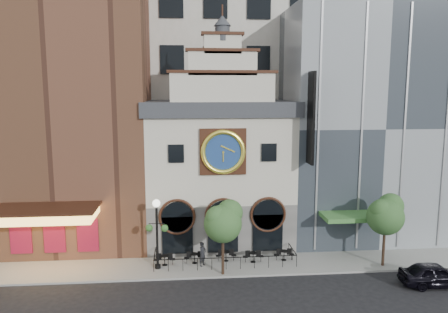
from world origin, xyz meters
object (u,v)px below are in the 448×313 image
pedestrian (203,254)px  tree_right (386,214)px  bistro_0 (165,259)px  bistro_2 (226,255)px  bistro_3 (253,256)px  tree_left (223,221)px  bistro_1 (195,257)px  bistro_4 (284,254)px  lamppost (157,226)px  car_right (435,275)px

pedestrian → tree_right: size_ratio=0.34×
bistro_0 → bistro_2: size_ratio=1.00×
bistro_3 → tree_left: bearing=-141.8°
bistro_1 → pedestrian: bearing=-40.9°
tree_left → tree_right: (12.17, 0.50, 0.05)m
bistro_1 → tree_left: 4.57m
bistro_0 → bistro_4: 9.21m
lamppost → bistro_4: bearing=12.4°
bistro_4 → car_right: (9.36, -4.99, 0.19)m
car_right → pedestrian: bearing=77.3°
bistro_1 → pedestrian: (0.59, -0.52, 0.46)m
bistro_4 → car_right: 10.61m
bistro_4 → bistro_1: bearing=179.9°
bistro_0 → lamppost: size_ratio=0.30×
bistro_3 → bistro_4: same height
bistro_4 → lamppost: bearing=-175.9°
bistro_1 → car_right: size_ratio=0.33×
pedestrian → lamppost: bearing=131.8°
bistro_4 → tree_left: tree_left is taller
bistro_2 → lamppost: size_ratio=0.30×
bistro_0 → car_right: (18.56, -4.82, 0.19)m
bistro_2 → car_right: (13.87, -5.23, 0.19)m
bistro_0 → tree_right: tree_right is taller
bistro_1 → tree_right: size_ratio=0.29×
bistro_0 → tree_left: size_ratio=0.29×
bistro_1 → tree_right: (14.20, -1.61, 3.56)m
pedestrian → car_right: bearing=-67.4°
bistro_3 → car_right: size_ratio=0.33×
bistro_3 → lamppost: lamppost is taller
bistro_1 → bistro_3: bearing=-2.2°
bistro_2 → tree_right: tree_right is taller
car_right → bistro_2: bearing=72.5°
lamppost → bistro_0: bearing=56.1°
bistro_0 → bistro_1: size_ratio=1.00×
tree_left → tree_right: bearing=2.3°
bistro_0 → lamppost: 2.88m
bistro_0 → bistro_3: 6.75m
bistro_1 → car_right: bearing=-17.0°
bistro_3 → pedestrian: 3.94m
bistro_4 → tree_left: 6.39m
bistro_2 → tree_left: size_ratio=0.29×
bistro_0 → bistro_4: (9.21, 0.16, 0.00)m
bistro_4 → bistro_0: bearing=-179.0°
bistro_4 → tree_left: size_ratio=0.29×
bistro_2 → lamppost: 5.95m
tree_left → bistro_0: bearing=155.8°
bistro_1 → bistro_4: same height
bistro_4 → pedestrian: pedestrian is taller
bistro_0 → lamppost: lamppost is taller
car_right → tree_right: (-2.10, 3.39, 3.37)m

